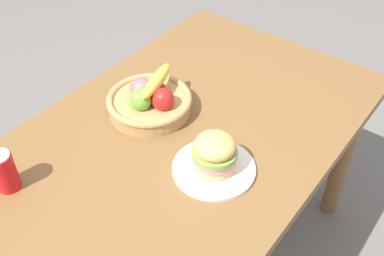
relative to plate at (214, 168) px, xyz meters
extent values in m
cube|color=brown|center=(0.09, 0.18, -0.03)|extent=(1.40, 0.90, 0.04)
cylinder|color=brown|center=(0.71, -0.19, -0.40)|extent=(0.07, 0.07, 0.71)
cylinder|color=brown|center=(0.71, 0.55, -0.40)|extent=(0.07, 0.07, 0.71)
cylinder|color=silver|center=(0.00, 0.00, 0.00)|extent=(0.25, 0.25, 0.01)
cylinder|color=#E5BC75|center=(0.00, 0.00, 0.02)|extent=(0.12, 0.12, 0.03)
cylinder|color=pink|center=(0.00, 0.00, 0.05)|extent=(0.13, 0.13, 0.02)
cylinder|color=#84A84C|center=(0.00, 0.00, 0.07)|extent=(0.13, 0.13, 0.02)
ellipsoid|color=#EAAD5D|center=(0.00, 0.00, 0.09)|extent=(0.12, 0.12, 0.07)
cylinder|color=red|center=(-0.41, 0.43, 0.05)|extent=(0.07, 0.07, 0.12)
cylinder|color=tan|center=(0.10, 0.33, 0.02)|extent=(0.28, 0.28, 0.05)
torus|color=tan|center=(0.10, 0.33, 0.04)|extent=(0.29, 0.29, 0.02)
sphere|color=maroon|center=(0.12, 0.33, 0.07)|extent=(0.07, 0.07, 0.07)
sphere|color=#D16066|center=(0.09, 0.37, 0.07)|extent=(0.08, 0.08, 0.08)
sphere|color=#6BAD38|center=(0.05, 0.33, 0.07)|extent=(0.07, 0.07, 0.07)
sphere|color=red|center=(0.10, 0.27, 0.07)|extent=(0.08, 0.08, 0.08)
ellipsoid|color=yellow|center=(0.13, 0.33, 0.10)|extent=(0.21, 0.11, 0.05)
camera|label=1|loc=(-0.79, -0.52, 1.00)|focal=43.07mm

